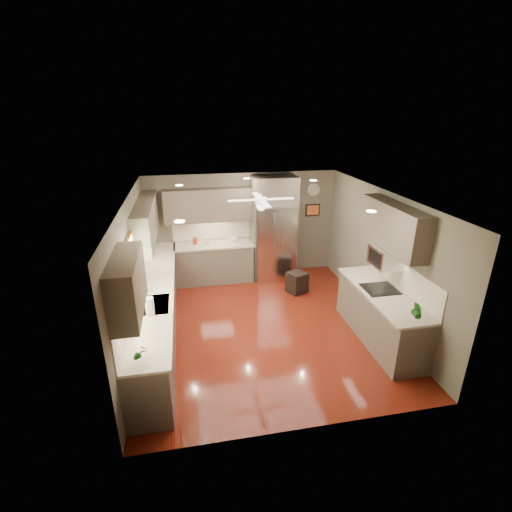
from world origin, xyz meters
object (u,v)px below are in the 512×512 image
object	(u,v)px
paper_towel	(150,307)
potted_plant_left	(142,352)
canister_c	(207,241)
microwave	(386,257)
potted_plant_right	(417,311)
bowl	(234,241)
stool	(297,282)
refrigerator	(274,230)
canister_a	(195,241)
soap_bottle	(146,287)

from	to	relation	value
paper_towel	potted_plant_left	bearing A→B (deg)	-90.92
canister_c	microwave	bearing A→B (deg)	-43.19
potted_plant_right	bowl	size ratio (longest dim) A/B	1.47
canister_c	stool	distance (m)	2.28
microwave	paper_towel	distance (m)	4.00
refrigerator	stool	xyz separation A→B (m)	(0.33, -0.92, -0.95)
canister_c	paper_towel	distance (m)	3.19
bowl	paper_towel	distance (m)	3.46
canister_a	soap_bottle	bearing A→B (deg)	-111.86
potted_plant_left	potted_plant_right	bearing A→B (deg)	3.05
bowl	stool	size ratio (longest dim) A/B	0.43
canister_c	potted_plant_right	bearing A→B (deg)	-54.47
canister_c	refrigerator	distance (m)	1.59
soap_bottle	refrigerator	size ratio (longest dim) A/B	0.07
potted_plant_left	potted_plant_right	size ratio (longest dim) A/B	0.85
canister_c	paper_towel	bearing A→B (deg)	-109.38
potted_plant_right	refrigerator	bearing A→B (deg)	107.37
canister_a	refrigerator	xyz separation A→B (m)	(1.85, -0.09, 0.17)
canister_a	canister_c	size ratio (longest dim) A/B	0.77
canister_a	canister_c	distance (m)	0.27
microwave	bowl	bearing A→B (deg)	129.71
canister_c	potted_plant_left	bearing A→B (deg)	-104.59
microwave	stool	size ratio (longest dim) A/B	1.10
canister_c	soap_bottle	size ratio (longest dim) A/B	1.07
microwave	refrigerator	bearing A→B (deg)	116.09
microwave	stool	distance (m)	2.39
potted_plant_right	stool	size ratio (longest dim) A/B	0.64
canister_a	microwave	size ratio (longest dim) A/B	0.27
canister_a	soap_bottle	xyz separation A→B (m)	(-0.92, -2.28, 0.01)
soap_bottle	microwave	distance (m)	4.15
refrigerator	microwave	distance (m)	3.03
soap_bottle	potted_plant_left	world-z (taller)	potted_plant_left
soap_bottle	bowl	world-z (taller)	soap_bottle
potted_plant_left	paper_towel	distance (m)	1.13
soap_bottle	canister_c	bearing A→B (deg)	61.96
canister_c	potted_plant_left	distance (m)	4.28
microwave	potted_plant_left	bearing A→B (deg)	-160.59
canister_c	paper_towel	size ratio (longest dim) A/B	0.60
potted_plant_right	stool	xyz separation A→B (m)	(-0.89, 2.98, -0.86)
canister_c	refrigerator	bearing A→B (deg)	-0.91
canister_a	stool	distance (m)	2.53
soap_bottle	potted_plant_left	xyz separation A→B (m)	(0.10, -1.92, 0.05)
canister_a	stool	size ratio (longest dim) A/B	0.30
potted_plant_left	potted_plant_right	xyz separation A→B (m)	(3.88, 0.21, 0.02)
refrigerator	paper_towel	size ratio (longest dim) A/B	7.65
bowl	microwave	distance (m)	3.59
stool	paper_towel	distance (m)	3.72
refrigerator	stool	distance (m)	1.36
soap_bottle	paper_towel	xyz separation A→B (m)	(0.12, -0.80, 0.05)
canister_a	potted_plant_right	xyz separation A→B (m)	(3.07, -4.00, 0.08)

